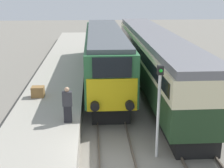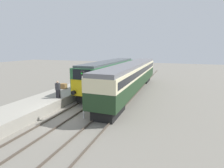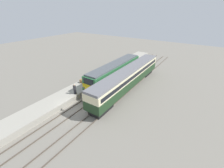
# 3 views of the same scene
# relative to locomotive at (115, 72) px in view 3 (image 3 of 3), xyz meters

# --- Properties ---
(ground_plane) EXTENTS (120.00, 120.00, 0.00)m
(ground_plane) POSITION_rel_locomotive_xyz_m (0.00, -11.22, -2.25)
(ground_plane) COLOR slate
(platform_left) EXTENTS (3.50, 50.00, 0.91)m
(platform_left) POSITION_rel_locomotive_xyz_m (-3.30, -3.22, -1.79)
(platform_left) COLOR #9E998C
(platform_left) RESTS_ON ground_plane
(rails_near_track) EXTENTS (1.51, 60.00, 0.14)m
(rails_near_track) POSITION_rel_locomotive_xyz_m (0.00, -6.22, -2.18)
(rails_near_track) COLOR #4C4238
(rails_near_track) RESTS_ON ground_plane
(rails_far_track) EXTENTS (1.50, 60.00, 0.14)m
(rails_far_track) POSITION_rel_locomotive_xyz_m (3.40, -6.22, -2.18)
(rails_far_track) COLOR #4C4238
(rails_far_track) RESTS_ON ground_plane
(locomotive) EXTENTS (2.70, 15.85, 4.00)m
(locomotive) POSITION_rel_locomotive_xyz_m (0.00, 0.00, 0.00)
(locomotive) COLOR black
(locomotive) RESTS_ON ground_plane
(passenger_carriage) EXTENTS (2.75, 20.82, 3.89)m
(passenger_carriage) POSITION_rel_locomotive_xyz_m (3.40, -0.83, 0.13)
(passenger_carriage) COLOR black
(passenger_carriage) RESTS_ON ground_plane
(person_on_platform) EXTENTS (0.44, 0.26, 1.69)m
(person_on_platform) POSITION_rel_locomotive_xyz_m (-2.09, -8.73, -0.50)
(person_on_platform) COLOR black
(person_on_platform) RESTS_ON platform_left
(signal_post) EXTENTS (0.24, 0.28, 3.96)m
(signal_post) POSITION_rel_locomotive_xyz_m (1.70, -10.50, 0.10)
(signal_post) COLOR silver
(signal_post) RESTS_ON ground_plane
(luggage_crate) EXTENTS (0.70, 0.56, 0.60)m
(luggage_crate) POSITION_rel_locomotive_xyz_m (-4.04, -5.10, -1.04)
(luggage_crate) COLOR olive
(luggage_crate) RESTS_ON platform_left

